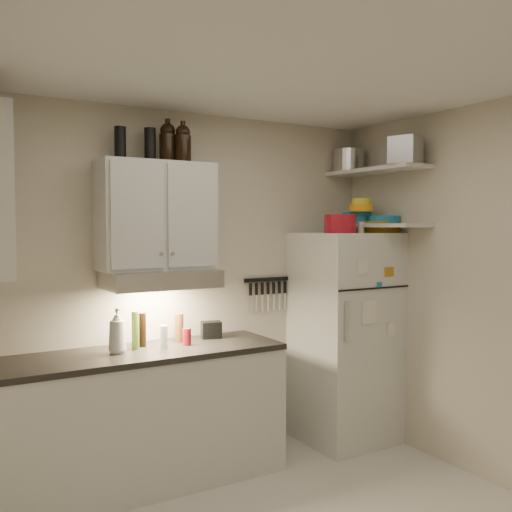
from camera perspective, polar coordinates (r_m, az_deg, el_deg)
ceiling at (r=3.11m, az=4.75°, el=18.96°), size 3.20×3.00×0.02m
back_wall at (r=4.34m, az=-6.98°, el=-3.02°), size 3.20×0.02×2.60m
right_wall at (r=4.16m, az=23.08°, el=-3.50°), size 0.02×3.00×2.60m
base_cabinet at (r=4.05m, az=-12.49°, el=-16.01°), size 2.10×0.60×0.88m
countertop at (r=3.92m, az=-12.56°, el=-9.64°), size 2.10×0.62×0.04m
upper_cabinet at (r=4.04m, az=-9.93°, el=3.97°), size 0.80×0.33×0.75m
range_hood at (r=3.99m, az=-9.54°, el=-2.26°), size 0.76×0.46×0.12m
fridge at (r=4.76m, az=8.88°, el=-7.97°), size 0.70×0.68×1.70m
shelf_hi at (r=4.73m, az=11.96°, el=8.36°), size 0.30×0.95×0.03m
shelf_lo at (r=4.70m, az=11.90°, el=3.02°), size 0.30×0.95×0.03m
knife_strip at (r=4.64m, az=1.10°, el=-2.36°), size 0.42×0.02×0.03m
dutch_oven at (r=4.49m, az=8.41°, el=3.20°), size 0.26×0.26×0.14m
book_stack at (r=4.73m, az=12.23°, el=2.84°), size 0.24×0.29×0.09m
spice_jar at (r=4.62m, az=10.45°, el=2.84°), size 0.06×0.06×0.09m
stock_pot at (r=4.99m, az=9.26°, el=9.37°), size 0.32×0.32×0.19m
tin_a at (r=4.65m, az=13.58°, el=9.68°), size 0.20×0.18×0.17m
tin_b at (r=4.44m, az=14.72°, el=10.17°), size 0.26×0.26×0.20m
bowl_teal at (r=4.81m, az=10.09°, el=3.79°), size 0.24×0.24×0.10m
bowl_orange at (r=4.70m, az=10.47°, el=4.75°), size 0.19×0.19×0.06m
bowl_yellow at (r=4.70m, az=10.47°, el=5.40°), size 0.15×0.15×0.05m
plates at (r=4.73m, az=12.66°, el=3.58°), size 0.33×0.33×0.06m
growler_a at (r=4.12m, az=-8.82°, el=11.16°), size 0.12×0.12×0.28m
growler_b at (r=4.09m, az=-7.31°, el=11.12°), size 0.12×0.12×0.27m
thermos_a at (r=4.08m, az=-10.54°, el=10.87°), size 0.10×0.10×0.23m
thermos_b at (r=4.03m, az=-13.43°, el=10.89°), size 0.10×0.10×0.23m
soap_bottle at (r=3.87m, az=-13.72°, el=-7.03°), size 0.13×0.13×0.33m
pepper_mill at (r=4.16m, az=-7.71°, el=-7.13°), size 0.08×0.08×0.21m
oil_bottle at (r=3.97m, az=-11.98°, el=-7.29°), size 0.06×0.06×0.26m
vinegar_bottle at (r=4.05m, az=-11.27°, el=-7.25°), size 0.05×0.05×0.23m
clear_bottle at (r=3.99m, az=-9.19°, el=-7.97°), size 0.07×0.07×0.15m
red_jar at (r=4.06m, az=-6.93°, el=-8.02°), size 0.07×0.07×0.12m
caddy at (r=4.29m, az=-4.50°, el=-7.37°), size 0.17×0.14×0.12m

